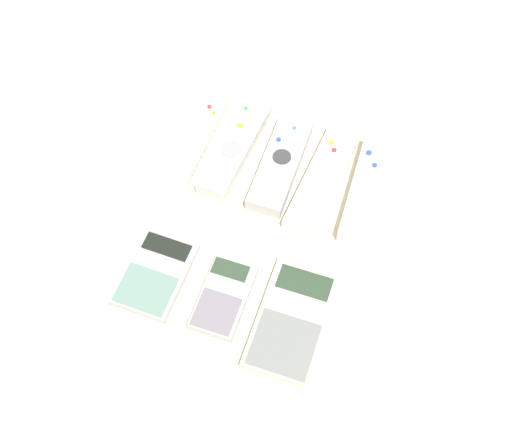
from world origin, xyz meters
TOP-DOWN VIEW (x-y plane):
  - ground_plane at (0.00, 0.00)m, footprint 3.00×3.00m
  - remote_0 at (-0.14, 0.12)m, footprint 0.04×0.19m
  - remote_1 at (-0.07, 0.12)m, footprint 0.05×0.18m
  - remote_2 at (-0.00, 0.12)m, footprint 0.06×0.17m
  - remote_3 at (0.07, 0.12)m, footprint 0.06×0.19m
  - remote_4 at (0.13, 0.12)m, footprint 0.06×0.17m
  - calculator_0 at (-0.10, -0.11)m, footprint 0.08×0.12m
  - calculator_1 at (-0.00, -0.10)m, footprint 0.06×0.11m
  - calculator_2 at (0.10, -0.10)m, footprint 0.09×0.16m

SIDE VIEW (x-z plane):
  - ground_plane at x=0.00m, z-range 0.00..0.00m
  - calculator_0 at x=-0.10m, z-range 0.00..0.01m
  - calculator_2 at x=0.10m, z-range 0.00..0.01m
  - calculator_1 at x=0.00m, z-range 0.00..0.02m
  - remote_0 at x=-0.14m, z-range 0.00..0.02m
  - remote_3 at x=0.07m, z-range 0.00..0.02m
  - remote_2 at x=0.00m, z-range 0.00..0.02m
  - remote_1 at x=-0.07m, z-range 0.00..0.03m
  - remote_4 at x=0.13m, z-range 0.00..0.03m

